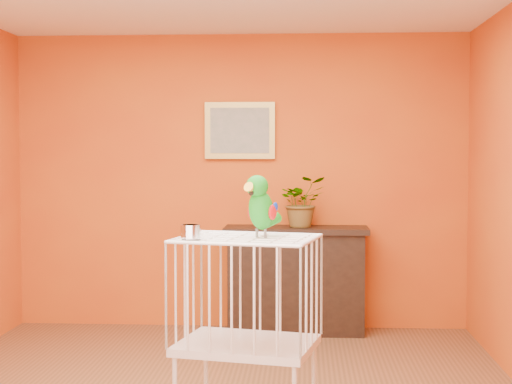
{
  "coord_description": "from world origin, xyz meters",
  "views": [
    {
      "loc": [
        0.57,
        -4.69,
        1.57
      ],
      "look_at": [
        0.31,
        -0.5,
        1.35
      ],
      "focal_mm": 55.0,
      "sensor_mm": 36.0,
      "label": 1
    }
  ],
  "objects": [
    {
      "name": "room_shell",
      "position": [
        0.0,
        0.0,
        1.58
      ],
      "size": [
        4.5,
        4.5,
        4.5
      ],
      "color": "#C65712",
      "rests_on": "ground"
    },
    {
      "name": "console_cabinet",
      "position": [
        0.5,
        2.03,
        0.46
      ],
      "size": [
        1.23,
        0.44,
        0.92
      ],
      "color": "black",
      "rests_on": "ground"
    },
    {
      "name": "potted_plant",
      "position": [
        0.55,
        2.02,
        1.09
      ],
      "size": [
        0.49,
        0.52,
        0.34
      ],
      "primitive_type": "imported",
      "rotation": [
        0.0,
        0.0,
        0.26
      ],
      "color": "#26722D",
      "rests_on": "console_cabinet"
    },
    {
      "name": "framed_picture",
      "position": [
        0.0,
        2.22,
        1.75
      ],
      "size": [
        0.62,
        0.04,
        0.5
      ],
      "color": "#B3943F",
      "rests_on": "room_shell"
    },
    {
      "name": "birdcage",
      "position": [
        0.26,
        -0.5,
        0.57
      ],
      "size": [
        0.81,
        0.69,
        1.1
      ],
      "rotation": [
        0.0,
        0.0,
        -0.21
      ],
      "color": "silver",
      "rests_on": "ground"
    },
    {
      "name": "feed_cup",
      "position": [
        -0.03,
        -0.62,
        1.15
      ],
      "size": [
        0.1,
        0.1,
        0.07
      ],
      "primitive_type": "cylinder",
      "color": "silver",
      "rests_on": "birdcage"
    },
    {
      "name": "parrot",
      "position": [
        0.34,
        -0.48,
        1.28
      ],
      "size": [
        0.22,
        0.29,
        0.34
      ],
      "rotation": [
        0.0,
        0.0,
        -0.53
      ],
      "color": "#59544C",
      "rests_on": "birdcage"
    }
  ]
}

